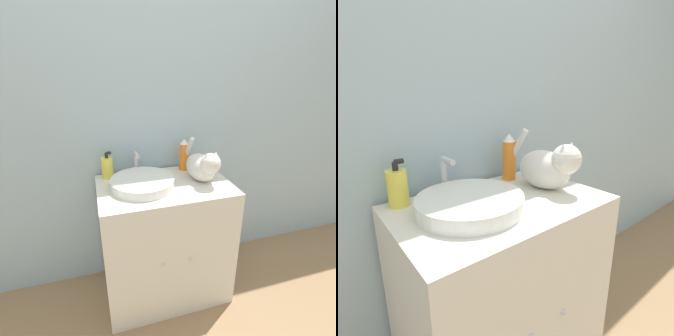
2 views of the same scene
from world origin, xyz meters
The scene contains 8 objects.
ground_plane centered at (0.00, 0.00, 0.00)m, with size 8.00×8.00×0.00m, color #997551.
wall_back centered at (0.00, 0.55, 1.25)m, with size 6.00×0.05×2.50m.
vanity_cabinet centered at (0.00, 0.25, 0.40)m, with size 0.79×0.52×0.81m.
sink_basin centered at (-0.13, 0.26, 0.83)m, with size 0.37×0.37×0.05m.
faucet centered at (-0.13, 0.45, 0.87)m, with size 0.14×0.10×0.16m.
cat centered at (0.23, 0.24, 0.90)m, with size 0.18×0.37×0.24m.
soap_bottle centered at (-0.31, 0.45, 0.88)m, with size 0.07×0.07×0.17m.
spray_bottle centered at (0.19, 0.44, 0.91)m, with size 0.06×0.06×0.21m.
Camera 1 is at (-0.38, -1.10, 1.49)m, focal length 28.00 mm.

